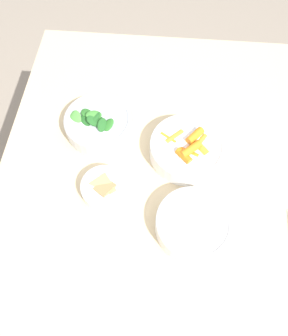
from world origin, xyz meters
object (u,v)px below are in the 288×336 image
at_px(bowl_carrots, 187,148).
at_px(bowl_cookies, 104,188).
at_px(bowl_greens, 98,123).
at_px(bowl_beans_hotdog, 193,224).

height_order(bowl_carrots, bowl_cookies, bowl_carrots).
bearing_deg(bowl_greens, bowl_carrots, 76.13).
distance_m(bowl_greens, bowl_beans_hotdog, 0.38).
relative_size(bowl_carrots, bowl_cookies, 1.71).
height_order(bowl_greens, bowl_cookies, bowl_greens).
relative_size(bowl_greens, bowl_cookies, 1.61).
xyz_separation_m(bowl_carrots, bowl_greens, (-0.06, -0.25, -0.00)).
bearing_deg(bowl_carrots, bowl_greens, -103.87).
distance_m(bowl_greens, bowl_cookies, 0.20).
relative_size(bowl_carrots, bowl_beans_hotdog, 1.10).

